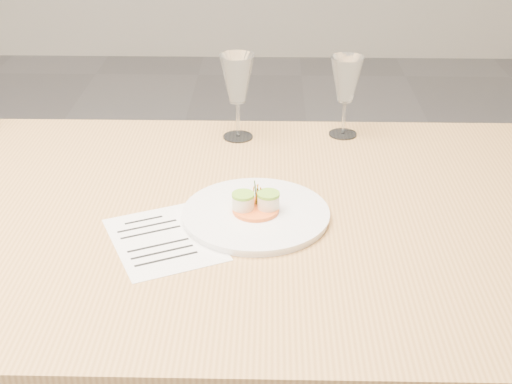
{
  "coord_description": "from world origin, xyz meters",
  "views": [
    {
      "loc": [
        0.47,
        -1.3,
        1.49
      ],
      "look_at": [
        0.44,
        -0.01,
        0.8
      ],
      "focal_mm": 50.0,
      "sensor_mm": 36.0,
      "label": 1
    }
  ],
  "objects_px": {
    "dinner_plate": "(256,213)",
    "recipe_sheet": "(164,239)",
    "dining_table": "(50,237)",
    "wine_glass_2": "(237,81)",
    "wine_glass_3": "(346,81)"
  },
  "relations": [
    {
      "from": "wine_glass_3",
      "to": "wine_glass_2",
      "type": "bearing_deg",
      "value": -175.23
    },
    {
      "from": "recipe_sheet",
      "to": "wine_glass_2",
      "type": "xyz_separation_m",
      "value": [
        0.12,
        0.5,
        0.15
      ]
    },
    {
      "from": "dining_table",
      "to": "wine_glass_3",
      "type": "xyz_separation_m",
      "value": [
        0.66,
        0.41,
        0.21
      ]
    },
    {
      "from": "wine_glass_3",
      "to": "dinner_plate",
      "type": "bearing_deg",
      "value": -116.28
    },
    {
      "from": "dining_table",
      "to": "dinner_plate",
      "type": "xyz_separation_m",
      "value": [
        0.44,
        -0.03,
        0.08
      ]
    },
    {
      "from": "wine_glass_2",
      "to": "wine_glass_3",
      "type": "height_order",
      "value": "wine_glass_2"
    },
    {
      "from": "dining_table",
      "to": "recipe_sheet",
      "type": "bearing_deg",
      "value": -23.21
    },
    {
      "from": "dining_table",
      "to": "recipe_sheet",
      "type": "height_order",
      "value": "recipe_sheet"
    },
    {
      "from": "dinner_plate",
      "to": "wine_glass_2",
      "type": "xyz_separation_m",
      "value": [
        -0.06,
        0.41,
        0.14
      ]
    },
    {
      "from": "dining_table",
      "to": "wine_glass_2",
      "type": "bearing_deg",
      "value": 44.99
    },
    {
      "from": "dinner_plate",
      "to": "recipe_sheet",
      "type": "relative_size",
      "value": 1.0
    },
    {
      "from": "dinner_plate",
      "to": "recipe_sheet",
      "type": "xyz_separation_m",
      "value": [
        -0.18,
        -0.09,
        -0.01
      ]
    },
    {
      "from": "wine_glass_2",
      "to": "wine_glass_3",
      "type": "distance_m",
      "value": 0.27
    },
    {
      "from": "wine_glass_2",
      "to": "wine_glass_3",
      "type": "xyz_separation_m",
      "value": [
        0.27,
        0.02,
        -0.01
      ]
    },
    {
      "from": "dinner_plate",
      "to": "wine_glass_3",
      "type": "relative_size",
      "value": 1.46
    }
  ]
}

